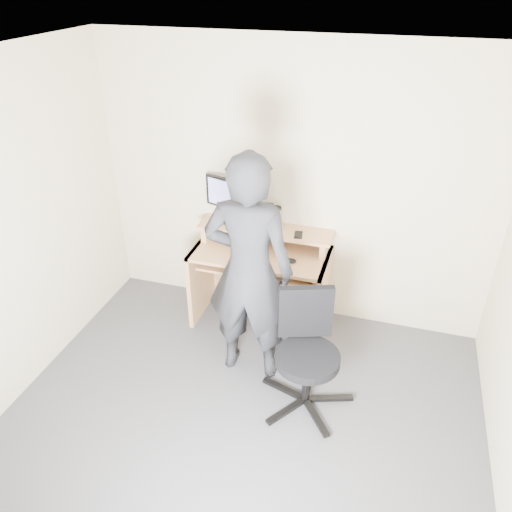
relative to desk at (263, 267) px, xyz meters
The scene contains 14 objects.
ground 1.64m from the desk, 82.55° to the right, with size 3.50×3.50×0.00m, color #48484C.
back_wall 0.76m from the desk, 47.89° to the left, with size 3.50×0.02×2.50m, color beige.
ceiling 2.49m from the desk, 82.55° to the right, with size 3.50×3.50×0.02m, color white.
desk is the anchor object (origin of this frame).
monitor 0.72m from the desk, 166.06° to the left, with size 0.43×0.17×0.42m.
external_drive 0.48m from the desk, 86.71° to the left, with size 0.07×0.13×0.20m, color black.
travel_mug 0.48m from the desk, 35.77° to the left, with size 0.09×0.09×0.20m, color silver.
smartphone 0.48m from the desk, ahead, with size 0.07×0.13×0.01m, color black.
charger 0.49m from the desk, behind, with size 0.04×0.04×0.04m, color black.
headphones 0.48m from the desk, 158.84° to the left, with size 0.16×0.16×0.02m, color silver.
keyboard 0.21m from the desk, 106.00° to the right, with size 0.46×0.18×0.03m, color black.
mouse 0.41m from the desk, 31.23° to the right, with size 0.10×0.06×0.04m, color black.
office_chair 1.09m from the desk, 56.61° to the right, with size 0.73×0.70×0.91m.
person 0.81m from the desk, 82.81° to the right, with size 0.69×0.45×1.89m, color black.
Camera 1 is at (0.85, -2.18, 2.96)m, focal length 35.00 mm.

